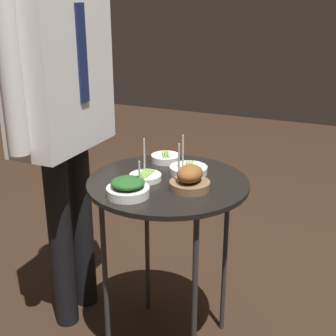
{
  "coord_description": "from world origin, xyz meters",
  "views": [
    {
      "loc": [
        -1.49,
        -0.65,
        1.41
      ],
      "look_at": [
        0.0,
        0.0,
        0.8
      ],
      "focal_mm": 50.0,
      "sensor_mm": 36.0,
      "label": 1
    }
  ],
  "objects": [
    {
      "name": "serving_cart",
      "position": [
        0.0,
        0.0,
        0.69
      ],
      "size": [
        0.61,
        0.61,
        0.75
      ],
      "color": "black",
      "rests_on": "ground_plane"
    },
    {
      "name": "bowl_roast_mid_left",
      "position": [
        -0.05,
        -0.1,
        0.79
      ],
      "size": [
        0.15,
        0.15,
        0.17
      ],
      "color": "brown",
      "rests_on": "serving_cart"
    },
    {
      "name": "bowl_asparagus_back_right",
      "position": [
        -0.03,
        0.08,
        0.77
      ],
      "size": [
        0.12,
        0.12,
        0.15
      ],
      "color": "white",
      "rests_on": "serving_cart"
    },
    {
      "name": "bowl_asparagus_center",
      "position": [
        0.1,
        -0.04,
        0.77
      ],
      "size": [
        0.15,
        0.15,
        0.16
      ],
      "color": "silver",
      "rests_on": "serving_cart"
    },
    {
      "name": "bowl_spinach_front_left",
      "position": [
        -0.19,
        0.07,
        0.78
      ],
      "size": [
        0.15,
        0.15,
        0.13
      ],
      "color": "white",
      "rests_on": "serving_cart"
    },
    {
      "name": "bowl_asparagus_front_center",
      "position": [
        0.19,
        0.1,
        0.77
      ],
      "size": [
        0.12,
        0.12,
        0.04
      ],
      "color": "silver",
      "rests_on": "serving_cart"
    },
    {
      "name": "waiter_figure",
      "position": [
        0.03,
        0.48,
        1.05
      ],
      "size": [
        0.61,
        0.23,
        1.65
      ],
      "color": "black",
      "rests_on": "ground_plane"
    }
  ]
}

